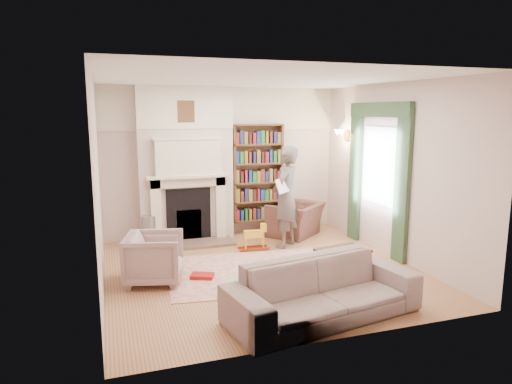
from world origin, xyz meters
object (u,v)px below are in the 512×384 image
object	(u,v)px
sofa	(323,290)
man_reading	(286,197)
coffee_table	(342,264)
rocking_horse	(253,237)
armchair_left	(154,258)
armchair_reading	(295,219)
paraffin_heater	(149,231)
bookcase	(257,173)

from	to	relation	value
sofa	man_reading	size ratio (longest dim) A/B	1.28
coffee_table	rocking_horse	distance (m)	1.90
armchair_left	sofa	bearing A→B (deg)	-120.94
armchair_left	coffee_table	world-z (taller)	armchair_left
armchair_reading	paraffin_heater	distance (m)	2.74
armchair_left	man_reading	xyz separation A→B (m)	(2.37, 1.04, 0.54)
armchair_left	rocking_horse	size ratio (longest dim) A/B	1.47
armchair_left	paraffin_heater	distance (m)	1.78
armchair_left	man_reading	world-z (taller)	man_reading
bookcase	sofa	world-z (taller)	bookcase
sofa	man_reading	bearing A→B (deg)	66.57
armchair_reading	sofa	xyz separation A→B (m)	(-1.11, -3.37, 0.02)
man_reading	rocking_horse	distance (m)	0.90
sofa	coffee_table	bearing A→B (deg)	40.91
sofa	rocking_horse	xyz separation A→B (m)	(0.05, 2.73, -0.10)
sofa	rocking_horse	world-z (taller)	sofa
bookcase	armchair_reading	world-z (taller)	bookcase
bookcase	armchair_reading	distance (m)	1.16
sofa	coffee_table	size ratio (longest dim) A/B	3.24
armchair_reading	coffee_table	size ratio (longest dim) A/B	1.37
armchair_left	paraffin_heater	xyz separation A→B (m)	(0.09, 1.78, -0.07)
bookcase	sofa	bearing A→B (deg)	-97.34
bookcase	rocking_horse	world-z (taller)	bookcase
armchair_reading	sofa	bearing A→B (deg)	32.75
armchair_left	rocking_horse	world-z (taller)	armchair_left
sofa	bookcase	bearing A→B (deg)	72.53
armchair_left	sofa	size ratio (longest dim) A/B	0.34
coffee_table	rocking_horse	world-z (taller)	rocking_horse
sofa	man_reading	xyz separation A→B (m)	(0.66, 2.77, 0.56)
coffee_table	sofa	bearing A→B (deg)	-138.78
sofa	armchair_reading	bearing A→B (deg)	61.72
rocking_horse	paraffin_heater	bearing A→B (deg)	158.38
armchair_reading	bookcase	bearing A→B (deg)	-77.11
bookcase	paraffin_heater	world-z (taller)	bookcase
sofa	rocking_horse	distance (m)	2.73
armchair_left	coffee_table	xyz separation A→B (m)	(2.52, -0.75, -0.12)
sofa	rocking_horse	bearing A→B (deg)	78.86
armchair_reading	paraffin_heater	xyz separation A→B (m)	(-2.73, 0.14, -0.04)
armchair_left	coffee_table	distance (m)	2.63
paraffin_heater	armchair_left	bearing A→B (deg)	-92.93
coffee_table	rocking_horse	xyz separation A→B (m)	(-0.75, 1.74, 0.00)
paraffin_heater	rocking_horse	distance (m)	1.85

